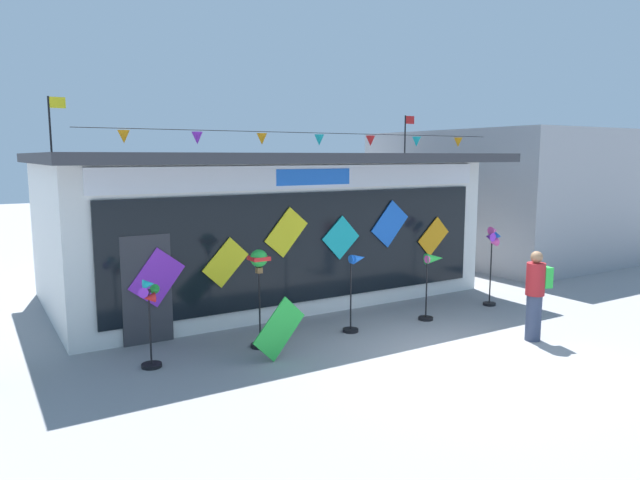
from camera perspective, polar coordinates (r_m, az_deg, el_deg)
name	(u,v)px	position (r m, az deg, el deg)	size (l,w,h in m)	color
ground_plane	(458,356)	(10.39, 13.43, -11.06)	(80.00, 80.00, 0.00)	gray
kite_shop_building	(260,223)	(14.44, -5.92, 1.67)	(10.13, 6.30, 4.59)	silver
wind_spinner_far_left	(150,311)	(9.71, -16.38, -6.72)	(0.39, 0.33, 1.47)	black
wind_spinner_left	(259,274)	(10.29, -6.00, -3.31)	(0.35, 0.35, 1.77)	black
wind_spinner_center_left	(356,282)	(11.28, 3.51, -4.14)	(0.54, 0.31, 1.53)	black
wind_spinner_center_right	(432,272)	(12.31, 10.96, -3.07)	(0.57, 0.32, 1.40)	black
wind_spinner_right	(493,247)	(13.67, 16.61, -0.69)	(0.45, 0.29, 1.83)	black
person_near_camera	(536,293)	(11.43, 20.42, -4.95)	(0.48, 0.38, 1.68)	#333D56
display_kite_on_ground	(279,329)	(9.86, -4.02, -8.71)	(0.53, 0.03, 0.96)	green
neighbour_building	(505,194)	(21.14, 17.73, 4.34)	(6.45, 7.70, 4.19)	#99999E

